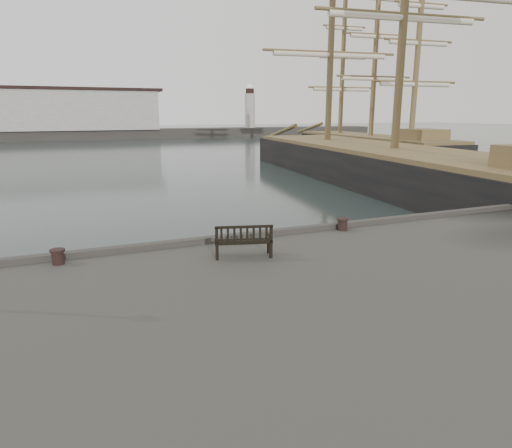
{
  "coord_description": "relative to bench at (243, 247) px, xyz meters",
  "views": [
    {
      "loc": [
        -5.08,
        -13.57,
        5.57
      ],
      "look_at": [
        0.45,
        -0.5,
        2.1
      ],
      "focal_mm": 32.0,
      "sensor_mm": 36.0,
      "label": 1
    }
  ],
  "objects": [
    {
      "name": "breakwater",
      "position": [
        -4.01,
        93.96,
        2.44
      ],
      "size": [
        140.0,
        9.5,
        12.2
      ],
      "color": "#383530",
      "rests_on": "ground"
    },
    {
      "name": "tall_ship_far",
      "position": [
        31.37,
        36.3,
        -1.03
      ],
      "size": [
        9.04,
        29.74,
        25.09
      ],
      "rotation": [
        0.0,
        0.0,
        -0.1
      ],
      "color": "black",
      "rests_on": "ground"
    },
    {
      "name": "bollard_left",
      "position": [
        -4.89,
        1.36,
        -0.09
      ],
      "size": [
        0.41,
        0.41,
        0.42
      ],
      "primitive_type": "cylinder",
      "rotation": [
        0.0,
        0.0,
        -0.03
      ],
      "color": "black",
      "rests_on": "quay"
    },
    {
      "name": "bollard_right",
      "position": [
        4.29,
        1.46,
        -0.08
      ],
      "size": [
        0.42,
        0.42,
        0.43
      ],
      "primitive_type": "cylinder",
      "rotation": [
        0.0,
        0.0,
        0.01
      ],
      "color": "black",
      "rests_on": "quay"
    },
    {
      "name": "bench",
      "position": [
        0.0,
        0.0,
        0.0
      ],
      "size": [
        1.72,
        0.99,
        0.93
      ],
      "rotation": [
        0.0,
        0.0,
        -0.28
      ],
      "color": "black",
      "rests_on": "quay"
    },
    {
      "name": "ground",
      "position": [
        0.55,
        1.96,
        -1.86
      ],
      "size": [
        400.0,
        400.0,
        0.0
      ],
      "primitive_type": "plane",
      "color": "black",
      "rests_on": "ground"
    },
    {
      "name": "tall_ship_main",
      "position": [
        19.22,
        17.0,
        -1.04
      ],
      "size": [
        13.78,
        44.25,
        32.65
      ],
      "rotation": [
        0.0,
        0.0,
        -0.12
      ],
      "color": "black",
      "rests_on": "ground"
    }
  ]
}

